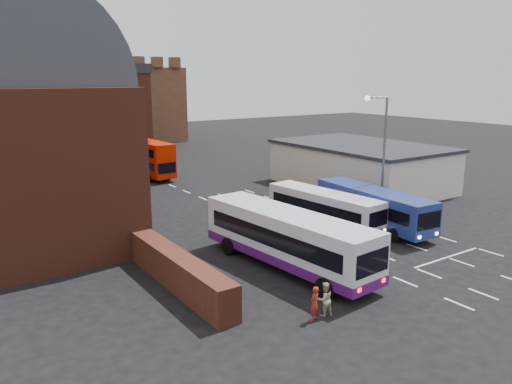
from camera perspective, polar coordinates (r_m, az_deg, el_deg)
ground at (r=30.35m, az=10.79°, el=-7.59°), size 180.00×180.00×0.00m
forecourt_wall at (r=25.98m, az=-8.79°, el=-8.98°), size 1.20×10.00×1.80m
cream_building at (r=49.69m, az=11.79°, el=3.01°), size 10.40×16.40×4.25m
brick_terrace at (r=67.61m, az=-22.13°, el=7.79°), size 22.00×10.00×11.00m
castle_keep at (r=89.94m, az=-17.44°, el=9.54°), size 22.00×22.00×12.00m
bus_white_outbound at (r=28.09m, az=3.60°, el=-4.97°), size 3.75×11.98×3.22m
bus_white_inbound at (r=36.06m, az=7.77°, el=-1.62°), size 3.08×9.59×2.57m
bus_blue at (r=36.62m, az=13.24°, el=-1.46°), size 3.15×10.25×2.75m
bus_red_double at (r=55.26m, az=-12.54°, el=3.90°), size 2.91×9.93×3.93m
street_lamp at (r=38.66m, az=14.05°, el=5.22°), size 1.78×0.86×9.24m
pedestrian_red at (r=22.70m, az=6.69°, el=-12.55°), size 0.67×0.54×1.60m
pedestrian_beige at (r=23.20m, az=7.85°, el=-12.02°), size 0.88×0.74×1.59m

